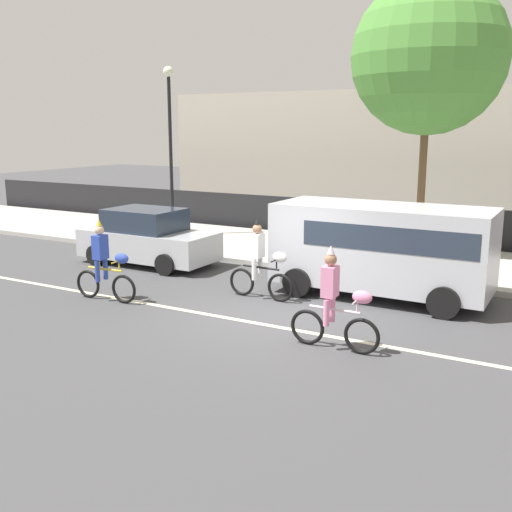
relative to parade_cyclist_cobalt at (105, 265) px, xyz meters
name	(u,v)px	position (x,y,z in m)	size (l,w,h in m)	color
ground_plane	(268,317)	(3.86, 0.75, -0.84)	(80.00, 80.00, 0.00)	#424244
road_centre_line	(257,323)	(3.86, 0.25, -0.84)	(36.00, 0.14, 0.01)	beige
sidewalk_curb	(368,257)	(3.86, 7.25, -0.77)	(60.00, 5.00, 0.15)	#ADAAA3
fence_line	(396,224)	(3.86, 10.15, -0.14)	(40.00, 0.08, 1.40)	black
building_backdrop	(485,154)	(5.28, 18.75, 1.93)	(28.00, 8.00, 5.54)	#B2A899
parade_cyclist_cobalt	(105,265)	(0.00, 0.00, 0.00)	(1.72, 0.50, 1.92)	black
parade_cyclist_zebra	(261,264)	(3.07, 1.91, 0.00)	(1.72, 0.50, 1.92)	black
parade_cyclist_pink	(335,305)	(5.82, -0.34, 0.00)	(1.72, 0.50, 1.92)	black
parked_van_silver	(385,244)	(5.52, 3.45, 0.44)	(5.00, 2.22, 2.18)	silver
parked_car_silver	(148,238)	(-1.60, 3.48, -0.06)	(4.10, 1.92, 1.64)	#B7BABF
street_lamp_post	(170,127)	(-3.45, 7.15, 3.15)	(0.36, 0.36, 5.86)	black
street_tree_near_lamp	(429,57)	(4.95, 8.92, 5.19)	(4.68, 4.68, 8.23)	brown
pedestrian_onlooker	(341,234)	(3.55, 5.72, 0.17)	(0.32, 0.20, 1.62)	#33333D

